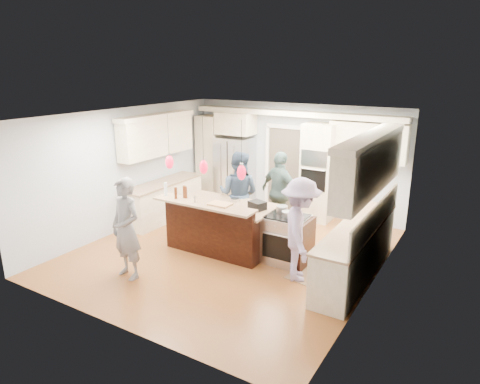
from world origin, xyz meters
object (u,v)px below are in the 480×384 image
(refrigerator, at_px, (235,171))
(person_far_left, at_px, (239,194))
(kitchen_island, at_px, (222,225))
(person_bar_end, at_px, (126,229))
(island_range, at_px, (288,239))

(refrigerator, distance_m, person_far_left, 2.16)
(kitchen_island, xyz_separation_m, person_bar_end, (-0.72, -1.87, 0.41))
(refrigerator, bearing_deg, person_far_left, -55.93)
(island_range, height_order, person_bar_end, person_bar_end)
(person_bar_end, bearing_deg, island_range, 51.36)
(person_far_left, bearing_deg, refrigerator, -66.46)
(kitchen_island, height_order, island_range, kitchen_island)
(refrigerator, height_order, island_range, refrigerator)
(refrigerator, height_order, person_far_left, person_far_left)
(kitchen_island, distance_m, person_far_left, 0.90)
(kitchen_island, bearing_deg, island_range, 3.11)
(kitchen_island, bearing_deg, person_bar_end, -111.15)
(refrigerator, bearing_deg, person_bar_end, -82.56)
(refrigerator, bearing_deg, island_range, -42.59)
(refrigerator, height_order, kitchen_island, refrigerator)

